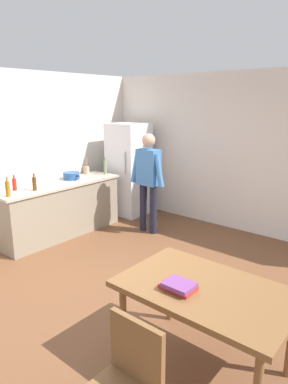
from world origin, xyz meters
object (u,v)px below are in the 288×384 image
(cooking_pot, at_px, (71,176))
(chair, at_px, (125,382))
(utensil_jar, at_px, (86,170))
(bottle_vinegar_tall, at_px, (105,167))
(refrigerator, at_px, (129,169))
(bottle_oil_amber, at_px, (8,189))
(person, at_px, (148,177))
(book_stack, at_px, (179,286))
(bottle_sauce_red, at_px, (14,184))
(bottle_beer_brown, at_px, (34,184))
(dining_table, at_px, (206,296))

(cooking_pot, bearing_deg, chair, -34.52)
(utensil_jar, bearing_deg, bottle_vinegar_tall, 34.50)
(cooking_pot, bearing_deg, utensil_jar, 106.51)
(refrigerator, distance_m, chair, 4.95)
(utensil_jar, xyz_separation_m, bottle_oil_amber, (0.34, -1.74, 0.04))
(person, distance_m, utensil_jar, 1.29)
(person, distance_m, book_stack, 3.20)
(refrigerator, height_order, book_stack, refrigerator)
(book_stack, bearing_deg, bottle_vinegar_tall, 144.61)
(cooking_pot, distance_m, utensil_jar, 0.47)
(chair, xyz_separation_m, bottle_sauce_red, (-3.52, 1.35, 0.46))
(bottle_beer_brown, xyz_separation_m, bottle_vinegar_tall, (-0.03, 1.50, 0.03))
(bottle_sauce_red, bearing_deg, bottle_beer_brown, 38.51)
(refrigerator, distance_m, bottle_oil_amber, 2.57)
(bottle_beer_brown, height_order, bottle_oil_amber, bottle_oil_amber)
(refrigerator, height_order, bottle_vinegar_tall, refrigerator)
(refrigerator, bearing_deg, bottle_vinegar_tall, -91.65)
(chair, relative_size, bottle_beer_brown, 3.50)
(person, height_order, bottle_sauce_red, person)
(person, height_order, bottle_oil_amber, person)
(utensil_jar, relative_size, bottle_oil_amber, 1.14)
(refrigerator, xyz_separation_m, dining_table, (3.30, -2.70, -0.23))
(cooking_pot, relative_size, book_stack, 1.47)
(refrigerator, bearing_deg, bottle_beer_brown, -89.56)
(cooking_pot, height_order, utensil_jar, utensil_jar)
(person, relative_size, book_stack, 6.25)
(dining_table, bearing_deg, refrigerator, 140.71)
(person, distance_m, bottle_beer_brown, 1.83)
(chair, bearing_deg, bottle_oil_amber, 147.58)
(utensil_jar, bearing_deg, person, 12.10)
(book_stack, bearing_deg, bottle_beer_brown, 166.62)
(dining_table, height_order, utensil_jar, utensil_jar)
(dining_table, height_order, bottle_beer_brown, bottle_beer_brown)
(dining_table, height_order, bottle_vinegar_tall, bottle_vinegar_tall)
(cooking_pot, xyz_separation_m, bottle_vinegar_tall, (0.16, 0.66, 0.08))
(person, height_order, chair, person)
(chair, bearing_deg, refrigerator, 118.21)
(utensil_jar, relative_size, bottle_vinegar_tall, 1.00)
(bottle_vinegar_tall, distance_m, bottle_sauce_red, 1.71)
(cooking_pot, height_order, bottle_beer_brown, bottle_beer_brown)
(dining_table, bearing_deg, utensil_jar, 152.53)
(dining_table, distance_m, utensil_jar, 4.08)
(refrigerator, height_order, dining_table, refrigerator)
(bottle_beer_brown, height_order, bottle_sauce_red, bottle_beer_brown)
(cooking_pot, height_order, bottle_oil_amber, bottle_oil_amber)
(dining_table, xyz_separation_m, book_stack, (-0.15, -0.17, 0.11))
(utensil_jar, xyz_separation_m, bottle_sauce_red, (0.09, -1.49, 0.02))
(dining_table, bearing_deg, book_stack, -130.93)
(refrigerator, xyz_separation_m, book_stack, (3.15, -2.87, -0.12))
(dining_table, distance_m, bottle_sauce_red, 3.56)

